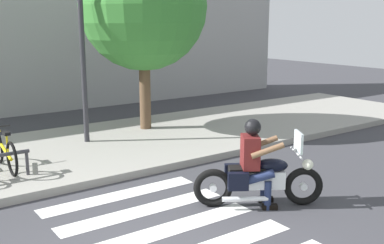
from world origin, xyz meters
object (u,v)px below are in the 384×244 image
Objects in this scene: rider at (255,157)px; tree_near_rack at (143,6)px; street_lamp at (81,29)px; bicycle_3 at (5,151)px; motorcycle at (259,179)px.

rider is 5.91m from tree_near_rack.
tree_near_rack is at bearing 12.42° from street_lamp.
bicycle_3 is at bearing 127.42° from rider.
rider is at bearing -100.97° from tree_near_rack.
rider is 0.29× the size of tree_near_rack.
tree_near_rack reaches higher than rider.
tree_near_rack reaches higher than motorcycle.
street_lamp is at bearing 99.23° from rider.
street_lamp reaches higher than bicycle_3.
rider reaches higher than motorcycle.
motorcycle is 4.84m from bicycle_3.
street_lamp is (-0.79, 4.88, 1.93)m from rider.
motorcycle is at bearing -35.32° from rider.
motorcycle is 0.37m from rider.
motorcycle is at bearing -80.13° from street_lamp.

